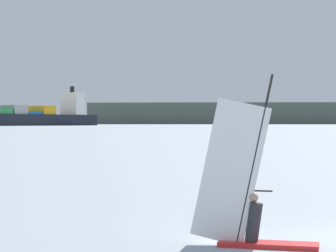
% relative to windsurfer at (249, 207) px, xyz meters
% --- Properties ---
extents(windsurfer, '(3.00, 1.67, 4.23)m').
position_rel_windsurfer_xyz_m(windsurfer, '(0.00, 0.00, 0.00)').
color(windsurfer, red).
rests_on(windsurfer, ground_plane).
extents(cargo_ship, '(153.50, 137.76, 36.94)m').
position_rel_windsurfer_xyz_m(cargo_ship, '(-20.55, 577.81, 6.92)').
color(cargo_ship, black).
rests_on(cargo_ship, ground_plane).
extents(distant_headland, '(794.42, 408.32, 32.33)m').
position_rel_windsurfer_xyz_m(distant_headland, '(468.22, 996.83, 15.19)').
color(distant_headland, '#4C564C').
rests_on(distant_headland, ground_plane).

